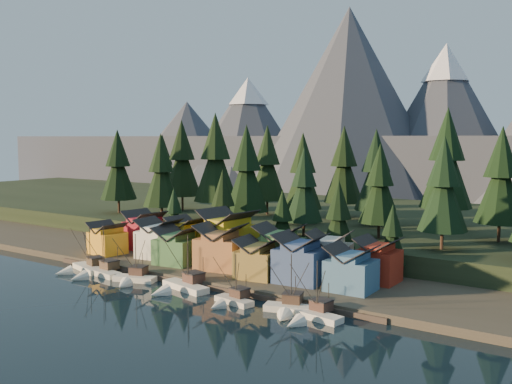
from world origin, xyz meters
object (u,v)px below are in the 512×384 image
Objects in this scene: boat_2 at (132,272)px; boat_3 at (180,280)px; boat_0 at (82,263)px; boat_6 at (310,309)px; boat_4 at (230,294)px; boat_1 at (97,267)px; boat_5 at (289,301)px; house_front_0 at (107,237)px; house_front_1 at (159,237)px; house_back_1 at (188,235)px; house_back_0 at (145,229)px.

boat_2 is 0.87× the size of boat_3.
boat_6 is (57.57, -1.17, -0.10)m from boat_0.
boat_4 is (13.45, -1.78, -0.18)m from boat_3.
boat_1 is 1.19× the size of boat_4.
boat_4 is at bearing 6.73° from boat_1.
boat_5 is 1.29× the size of house_front_0.
boat_3 is at bearing -11.86° from house_front_0.
house_front_1 is (8.48, 15.20, 4.26)m from boat_0.
boat_3 is 1.27× the size of boat_4.
boat_2 is 24.28m from house_front_0.
boat_1 is 1.27× the size of house_back_1.
boat_1 is 16.95m from house_front_1.
house_back_0 is (-59.35, 21.89, 4.61)m from boat_6.
house_front_0 is at bearing 129.61° from boat_0.
boat_3 reaches higher than boat_0.
house_back_1 is at bearing 136.80° from boat_5.
boat_3 is 24.49m from boat_5.
boat_3 is 1.29× the size of house_front_1.
boat_2 is 28.09m from house_back_0.
boat_0 is at bearing 163.93° from boat_5.
boat_2 is 17.93m from house_front_1.
boat_3 is at bearing -14.27° from boat_2.
house_back_1 is (17.27, 9.32, 0.82)m from house_front_0.
boat_0 reaches higher than house_front_0.
boat_3 reaches higher than boat_1.
boat_1 is at bearing 6.87° from boat_0.
boat_3 is (28.33, 0.20, 0.11)m from boat_0.
boat_6 is at bearing -24.94° from house_front_1.
house_back_0 reaches higher than boat_0.
house_back_0 is at bearing -178.67° from house_back_1.
house_front_0 reaches higher than boat_4.
boat_4 is at bearing -35.73° from house_back_1.
boat_2 is 1.11× the size of house_back_0.
boat_6 is 1.12× the size of house_back_0.
boat_1 is 23.51m from house_back_0.
boat_0 is 1.34× the size of house_front_0.
boat_5 is 58.58m from house_back_0.
boat_0 is 0.96× the size of boat_1.
boat_1 is at bearing 165.38° from boat_2.
house_front_0 is at bearing 173.96° from boat_3.
house_back_1 is (12.44, 20.69, 4.31)m from boat_0.
boat_5 is at bearing 16.59° from boat_0.
boat_5 is 1.18× the size of house_back_1.
boat_3 is 1.13× the size of boat_6.
boat_4 is at bearing 14.44° from boat_0.
house_back_0 is (-10.26, 5.53, 0.25)m from house_front_1.
boat_3 reaches higher than house_front_0.
boat_1 is 1.20× the size of house_back_0.
house_front_0 is at bearing -170.46° from house_front_1.
boat_6 is 1.14× the size of house_front_1.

